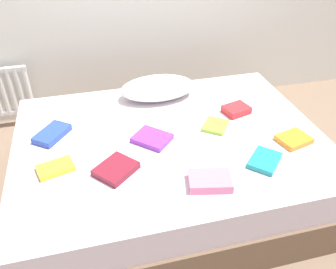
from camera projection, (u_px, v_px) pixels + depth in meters
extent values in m
plane|color=#7F6651|center=(170.00, 192.00, 2.53)|extent=(8.00, 8.00, 0.00)
cube|color=brown|center=(170.00, 178.00, 2.44)|extent=(2.00, 1.50, 0.28)
cube|color=silver|center=(170.00, 150.00, 2.30)|extent=(1.96, 1.46, 0.22)
cylinder|color=white|center=(4.00, 92.00, 3.03)|extent=(0.04, 0.04, 0.45)
cylinder|color=white|center=(12.00, 91.00, 3.05)|extent=(0.04, 0.04, 0.45)
cylinder|color=white|center=(20.00, 90.00, 3.06)|extent=(0.04, 0.04, 0.45)
cylinder|color=white|center=(29.00, 90.00, 3.07)|extent=(0.04, 0.04, 0.45)
cube|color=white|center=(2.00, 70.00, 2.92)|extent=(0.39, 0.04, 0.04)
cube|color=white|center=(14.00, 112.00, 3.16)|extent=(0.39, 0.04, 0.04)
ellipsoid|color=white|center=(158.00, 88.00, 2.61)|extent=(0.56, 0.32, 0.16)
cube|color=#8CC638|center=(215.00, 126.00, 2.32)|extent=(0.22, 0.23, 0.02)
cube|color=orange|center=(294.00, 139.00, 2.18)|extent=(0.23, 0.20, 0.03)
cube|color=maroon|center=(116.00, 169.00, 1.95)|extent=(0.28, 0.28, 0.04)
cube|color=teal|center=(265.00, 160.00, 2.01)|extent=(0.25, 0.25, 0.03)
cube|color=red|center=(236.00, 110.00, 2.46)|extent=(0.20, 0.18, 0.05)
cube|color=purple|center=(152.00, 138.00, 2.19)|extent=(0.28, 0.28, 0.03)
cube|color=yellow|center=(55.00, 168.00, 1.96)|extent=(0.23, 0.18, 0.03)
cube|color=#2847B7|center=(52.00, 134.00, 2.22)|extent=(0.25, 0.27, 0.04)
cube|color=pink|center=(210.00, 181.00, 1.86)|extent=(0.26, 0.20, 0.05)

